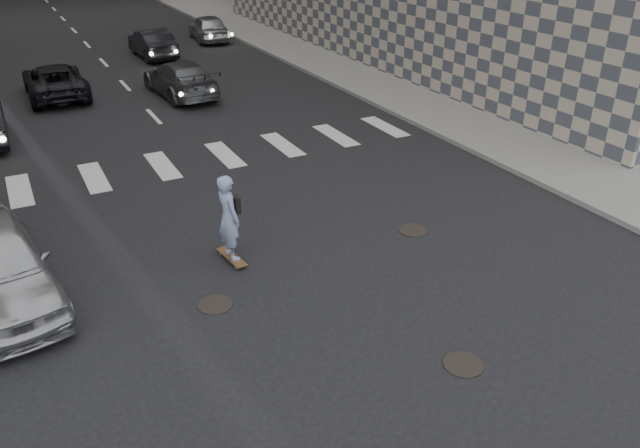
# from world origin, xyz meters

# --- Properties ---
(ground) EXTENTS (160.00, 160.00, 0.00)m
(ground) POSITION_xyz_m (0.00, 0.00, 0.00)
(ground) COLOR black
(ground) RESTS_ON ground
(sidewalk_right) EXTENTS (13.00, 80.00, 0.15)m
(sidewalk_right) POSITION_xyz_m (14.50, 20.00, 0.07)
(sidewalk_right) COLOR gray
(sidewalk_right) RESTS_ON ground
(manhole_a) EXTENTS (0.70, 0.70, 0.02)m
(manhole_a) POSITION_xyz_m (1.20, -2.50, 0.01)
(manhole_a) COLOR black
(manhole_a) RESTS_ON ground
(manhole_b) EXTENTS (0.70, 0.70, 0.02)m
(manhole_b) POSITION_xyz_m (-2.00, 1.20, 0.01)
(manhole_b) COLOR black
(manhole_b) RESTS_ON ground
(manhole_c) EXTENTS (0.70, 0.70, 0.02)m
(manhole_c) POSITION_xyz_m (3.30, 2.00, 0.01)
(manhole_c) COLOR black
(manhole_c) RESTS_ON ground
(skateboarder) EXTENTS (0.55, 1.06, 2.05)m
(skateboarder) POSITION_xyz_m (-1.10, 2.68, 1.08)
(skateboarder) COLOR brown
(skateboarder) RESTS_ON ground
(traffic_car_b) EXTENTS (2.32, 4.96, 1.40)m
(traffic_car_b) POSITION_xyz_m (1.76, 16.34, 0.70)
(traffic_car_b) COLOR #505257
(traffic_car_b) RESTS_ON ground
(traffic_car_c) EXTENTS (2.25, 4.83, 1.34)m
(traffic_car_c) POSITION_xyz_m (-2.84, 18.45, 0.67)
(traffic_car_c) COLOR black
(traffic_car_c) RESTS_ON ground
(traffic_car_d) EXTENTS (2.18, 4.47, 1.47)m
(traffic_car_d) POSITION_xyz_m (6.50, 26.96, 0.73)
(traffic_car_d) COLOR #ACADB3
(traffic_car_d) RESTS_ON ground
(traffic_car_e) EXTENTS (1.66, 4.35, 1.42)m
(traffic_car_e) POSITION_xyz_m (2.53, 24.00, 0.71)
(traffic_car_e) COLOR black
(traffic_car_e) RESTS_ON ground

